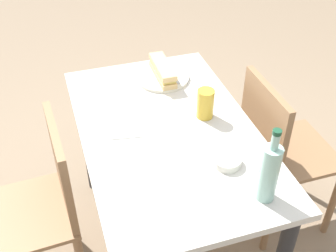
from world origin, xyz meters
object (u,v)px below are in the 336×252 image
(knife_near, at_px, (173,73))
(dining_table, at_px, (168,152))
(chair_far, at_px, (277,149))
(beer_glass, at_px, (205,104))
(baguette_sandwich_near, at_px, (163,70))
(olive_bowl, at_px, (227,161))
(plate_near, at_px, (163,78))
(chair_near, at_px, (43,203))
(water_bottle, at_px, (269,172))

(knife_near, bearing_deg, dining_table, -21.17)
(dining_table, bearing_deg, chair_far, 90.00)
(beer_glass, bearing_deg, chair_far, 83.52)
(beer_glass, bearing_deg, knife_near, -175.78)
(baguette_sandwich_near, relative_size, beer_glass, 1.92)
(baguette_sandwich_near, height_order, beer_glass, beer_glass)
(beer_glass, xyz_separation_m, olive_bowl, (0.31, -0.03, -0.05))
(plate_near, bearing_deg, beer_glass, 13.80)
(chair_far, bearing_deg, knife_near, -134.78)
(dining_table, distance_m, plate_near, 0.42)
(dining_table, bearing_deg, chair_near, -88.58)
(chair_near, xyz_separation_m, water_bottle, (0.44, 0.76, 0.37))
(chair_near, bearing_deg, beer_glass, 94.38)
(chair_near, distance_m, water_bottle, 0.95)
(dining_table, height_order, beer_glass, beer_glass)
(plate_near, bearing_deg, chair_far, 49.87)
(dining_table, distance_m, chair_near, 0.57)
(dining_table, xyz_separation_m, olive_bowl, (0.26, 0.15, 0.14))
(chair_far, relative_size, baguette_sandwich_near, 3.46)
(plate_near, distance_m, beer_glass, 0.36)
(chair_near, height_order, plate_near, chair_near)
(baguette_sandwich_near, bearing_deg, dining_table, -13.88)
(baguette_sandwich_near, bearing_deg, plate_near, 0.00)
(plate_near, bearing_deg, knife_near, 100.37)
(dining_table, xyz_separation_m, plate_near, (-0.38, 0.09, 0.13))
(water_bottle, bearing_deg, plate_near, -172.51)
(chair_near, xyz_separation_m, knife_near, (-0.41, 0.70, 0.27))
(chair_near, distance_m, baguette_sandwich_near, 0.82)
(dining_table, relative_size, water_bottle, 3.95)
(plate_near, bearing_deg, dining_table, -13.88)
(plate_near, height_order, olive_bowl, olive_bowl)
(chair_far, bearing_deg, chair_near, -89.29)
(chair_far, distance_m, olive_bowl, 0.55)
(plate_near, height_order, beer_glass, beer_glass)
(water_bottle, bearing_deg, baguette_sandwich_near, -172.51)
(water_bottle, bearing_deg, dining_table, -155.68)
(dining_table, bearing_deg, knife_near, 158.83)
(chair_far, relative_size, olive_bowl, 8.07)
(dining_table, distance_m, baguette_sandwich_near, 0.43)
(baguette_sandwich_near, bearing_deg, water_bottle, 7.49)
(baguette_sandwich_near, bearing_deg, beer_glass, 13.80)
(plate_near, xyz_separation_m, baguette_sandwich_near, (-0.00, 0.00, 0.04))
(water_bottle, height_order, olive_bowl, water_bottle)
(beer_glass, height_order, olive_bowl, beer_glass)
(dining_table, bearing_deg, plate_near, 166.12)
(plate_near, bearing_deg, baguette_sandwich_near, 180.00)
(knife_near, bearing_deg, chair_far, 45.22)
(plate_near, relative_size, water_bottle, 0.87)
(dining_table, relative_size, knife_near, 6.46)
(chair_near, bearing_deg, baguette_sandwich_near, 121.63)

